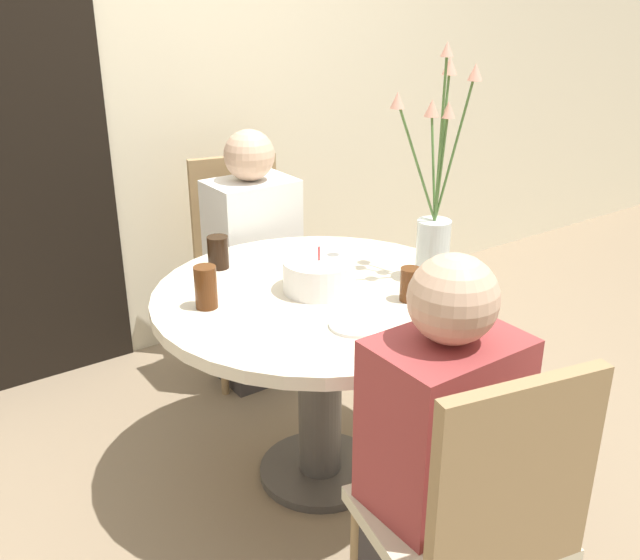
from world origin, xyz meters
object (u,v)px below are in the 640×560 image
(birthday_cake, at_px, (319,275))
(drink_glass_0, at_px, (218,252))
(side_plate, at_px, (357,325))
(person_woman, at_px, (439,480))
(chair_right_flank, at_px, (243,252))
(drink_glass_2, at_px, (410,284))
(person_guest, at_px, (254,268))
(chair_left_flank, at_px, (478,517))
(flower_vase, at_px, (435,217))
(drink_glass_1, at_px, (206,287))

(birthday_cake, height_order, drink_glass_0, birthday_cake)
(side_plate, xyz_separation_m, person_woman, (-0.10, -0.46, -0.20))
(chair_right_flank, distance_m, drink_glass_2, 1.10)
(birthday_cake, bearing_deg, drink_glass_0, 115.70)
(person_guest, bearing_deg, drink_glass_0, -133.69)
(drink_glass_2, bearing_deg, chair_left_flank, -119.78)
(side_plate, relative_size, person_woman, 0.15)
(chair_right_flank, height_order, flower_vase, flower_vase)
(flower_vase, bearing_deg, birthday_cake, 159.72)
(birthday_cake, bearing_deg, drink_glass_1, 165.77)
(chair_left_flank, xyz_separation_m, side_plate, (0.14, 0.61, 0.18))
(drink_glass_1, relative_size, person_woman, 0.12)
(flower_vase, xyz_separation_m, person_guest, (-0.20, 0.83, -0.40))
(birthday_cake, relative_size, person_woman, 0.21)
(flower_vase, distance_m, drink_glass_0, 0.73)
(chair_right_flank, xyz_separation_m, flower_vase, (0.16, -0.99, 0.39))
(drink_glass_1, bearing_deg, person_guest, 50.18)
(birthday_cake, height_order, person_woman, person_woman)
(drink_glass_2, distance_m, person_woman, 0.66)
(birthday_cake, distance_m, drink_glass_2, 0.29)
(flower_vase, bearing_deg, drink_glass_2, -152.50)
(chair_right_flank, bearing_deg, flower_vase, -67.62)
(birthday_cake, xyz_separation_m, drink_glass_1, (-0.35, 0.09, 0.01))
(birthday_cake, xyz_separation_m, person_woman, (-0.16, -0.73, -0.24))
(chair_right_flank, xyz_separation_m, birthday_cake, (-0.20, -0.85, 0.23))
(side_plate, distance_m, person_guest, 1.02)
(flower_vase, relative_size, person_guest, 0.69)
(chair_right_flank, bearing_deg, side_plate, -89.72)
(side_plate, distance_m, drink_glass_2, 0.25)
(side_plate, relative_size, drink_glass_0, 1.44)
(flower_vase, height_order, side_plate, flower_vase)
(birthday_cake, distance_m, person_woman, 0.78)
(chair_right_flank, height_order, side_plate, chair_right_flank)
(side_plate, xyz_separation_m, person_guest, (0.22, 0.97, -0.20))
(flower_vase, height_order, drink_glass_0, flower_vase)
(chair_left_flank, xyz_separation_m, flower_vase, (0.55, 0.75, 0.39))
(chair_right_flank, distance_m, side_plate, 1.17)
(person_woman, bearing_deg, drink_glass_0, 90.46)
(side_plate, bearing_deg, birthday_cake, 77.57)
(flower_vase, bearing_deg, person_guest, 103.37)
(chair_right_flank, height_order, birthday_cake, chair_right_flank)
(side_plate, bearing_deg, chair_right_flank, 77.20)
(side_plate, bearing_deg, flower_vase, 18.50)
(chair_right_flank, relative_size, drink_glass_0, 8.28)
(side_plate, relative_size, drink_glass_2, 1.53)
(chair_right_flank, height_order, drink_glass_1, chair_right_flank)
(person_guest, bearing_deg, birthday_cake, -102.88)
(chair_right_flank, distance_m, flower_vase, 1.07)
(drink_glass_0, xyz_separation_m, person_guest, (0.33, 0.35, -0.25))
(chair_right_flank, xyz_separation_m, drink_glass_0, (-0.37, -0.50, 0.23))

